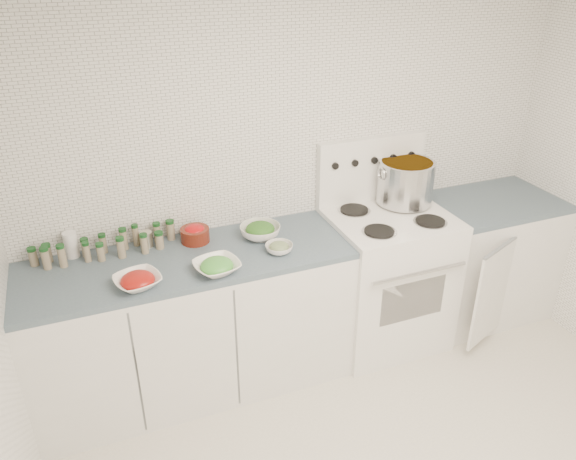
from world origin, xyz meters
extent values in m
cube|color=white|center=(0.00, 1.51, 1.25)|extent=(3.50, 0.02, 2.50)
cube|color=white|center=(-0.82, 1.19, 0.43)|extent=(1.85, 0.62, 0.86)
cube|color=#404E61|center=(-0.82, 1.19, 0.88)|extent=(1.85, 0.62, 0.03)
cube|color=white|center=(0.48, 1.18, 0.46)|extent=(0.76, 0.65, 0.92)
cube|color=black|center=(0.48, 0.86, 0.50)|extent=(0.45, 0.01, 0.28)
cylinder|color=silver|center=(0.48, 0.82, 0.72)|extent=(0.65, 0.02, 0.02)
cube|color=white|center=(0.48, 1.18, 0.93)|extent=(0.76, 0.65, 0.01)
cube|color=white|center=(0.48, 1.47, 1.15)|extent=(0.76, 0.06, 0.43)
cylinder|color=silver|center=(0.30, 1.02, 0.94)|extent=(0.21, 0.21, 0.01)
cylinder|color=black|center=(0.30, 1.02, 0.94)|extent=(0.18, 0.18, 0.01)
cylinder|color=silver|center=(0.66, 1.02, 0.94)|extent=(0.21, 0.21, 0.01)
cylinder|color=black|center=(0.66, 1.02, 0.94)|extent=(0.18, 0.18, 0.01)
cylinder|color=silver|center=(0.30, 1.33, 0.94)|extent=(0.21, 0.21, 0.01)
cylinder|color=black|center=(0.30, 1.33, 0.94)|extent=(0.18, 0.18, 0.01)
cylinder|color=silver|center=(0.66, 1.33, 0.94)|extent=(0.21, 0.21, 0.01)
cylinder|color=black|center=(0.66, 1.33, 0.94)|extent=(0.18, 0.18, 0.01)
cylinder|color=black|center=(0.20, 1.44, 1.22)|extent=(0.04, 0.02, 0.04)
cylinder|color=black|center=(0.34, 1.44, 1.22)|extent=(0.04, 0.02, 0.04)
cylinder|color=black|center=(0.48, 1.44, 1.22)|extent=(0.04, 0.02, 0.04)
cylinder|color=black|center=(0.62, 1.44, 1.22)|extent=(0.04, 0.02, 0.04)
cylinder|color=black|center=(0.76, 1.44, 1.22)|extent=(0.04, 0.02, 0.04)
cube|color=white|center=(1.30, 1.19, 0.43)|extent=(0.89, 0.62, 0.86)
cube|color=#404E61|center=(1.30, 1.19, 0.88)|extent=(0.89, 0.62, 0.03)
cube|color=white|center=(1.05, 0.80, 0.43)|extent=(0.38, 0.17, 0.70)
cylinder|color=silver|center=(0.66, 1.32, 1.09)|extent=(0.36, 0.36, 0.28)
cylinder|color=orange|center=(0.66, 1.32, 1.21)|extent=(0.33, 0.33, 0.03)
torus|color=silver|center=(0.47, 1.32, 1.17)|extent=(0.01, 0.09, 0.09)
torus|color=silver|center=(0.84, 1.32, 1.17)|extent=(0.01, 0.09, 0.09)
imported|color=white|center=(-1.12, 1.00, 0.93)|extent=(0.28, 0.28, 0.06)
ellipsoid|color=#AB0F0E|center=(-1.12, 1.00, 0.94)|extent=(0.17, 0.17, 0.08)
imported|color=white|center=(-0.71, 0.99, 0.93)|extent=(0.28, 0.28, 0.06)
ellipsoid|color=#2D8A2F|center=(-0.71, 0.99, 0.94)|extent=(0.17, 0.17, 0.08)
imported|color=white|center=(-0.36, 1.28, 0.94)|extent=(0.27, 0.27, 0.08)
ellipsoid|color=#1C5A19|center=(-0.36, 1.28, 0.96)|extent=(0.17, 0.17, 0.08)
imported|color=white|center=(-0.32, 1.07, 0.92)|extent=(0.16, 0.16, 0.05)
ellipsoid|color=#2A491D|center=(-0.32, 1.07, 0.94)|extent=(0.11, 0.11, 0.05)
cylinder|color=#581A0F|center=(-0.73, 1.37, 0.94)|extent=(0.17, 0.17, 0.08)
ellipsoid|color=red|center=(-0.73, 1.37, 0.97)|extent=(0.12, 0.12, 0.06)
cylinder|color=white|center=(-1.42, 1.45, 0.98)|extent=(0.10, 0.10, 0.15)
cylinder|color=#B5AE99|center=(-1.01, 1.41, 0.95)|extent=(0.08, 0.08, 0.09)
cylinder|color=gray|center=(-1.54, 1.44, 0.95)|extent=(0.05, 0.05, 0.09)
cylinder|color=#124118|center=(-1.54, 1.44, 1.00)|extent=(0.05, 0.05, 0.02)
cylinder|color=gray|center=(-1.62, 1.43, 0.95)|extent=(0.05, 0.05, 0.09)
cylinder|color=#124118|center=(-1.62, 1.43, 1.00)|extent=(0.05, 0.05, 0.02)
cylinder|color=gray|center=(-1.34, 1.43, 0.95)|extent=(0.04, 0.04, 0.09)
cylinder|color=#124118|center=(-1.34, 1.43, 1.00)|extent=(0.04, 0.04, 0.02)
cylinder|color=gray|center=(-1.25, 1.43, 0.95)|extent=(0.04, 0.04, 0.10)
cylinder|color=#124118|center=(-1.25, 1.43, 1.01)|extent=(0.04, 0.04, 0.02)
cylinder|color=gray|center=(-1.13, 1.43, 0.96)|extent=(0.04, 0.04, 0.12)
cylinder|color=#124118|center=(-1.13, 1.43, 1.02)|extent=(0.04, 0.04, 0.02)
cylinder|color=gray|center=(-1.06, 1.45, 0.96)|extent=(0.04, 0.04, 0.12)
cylinder|color=#124118|center=(-1.06, 1.45, 1.03)|extent=(0.04, 0.04, 0.02)
cylinder|color=gray|center=(-0.94, 1.44, 0.95)|extent=(0.04, 0.04, 0.11)
cylinder|color=#124118|center=(-0.94, 1.44, 1.02)|extent=(0.04, 0.04, 0.02)
cylinder|color=gray|center=(-0.86, 1.45, 0.95)|extent=(0.05, 0.05, 0.11)
cylinder|color=#124118|center=(-0.86, 1.45, 1.02)|extent=(0.05, 0.05, 0.02)
cylinder|color=gray|center=(-1.55, 1.36, 0.96)|extent=(0.04, 0.04, 0.11)
cylinder|color=#124118|center=(-1.55, 1.36, 1.02)|extent=(0.05, 0.05, 0.02)
cylinder|color=gray|center=(-1.47, 1.35, 0.96)|extent=(0.04, 0.04, 0.12)
cylinder|color=#124118|center=(-1.47, 1.35, 1.03)|extent=(0.04, 0.04, 0.02)
cylinder|color=gray|center=(-1.34, 1.36, 0.95)|extent=(0.04, 0.04, 0.10)
cylinder|color=#124118|center=(-1.34, 1.36, 1.01)|extent=(0.04, 0.04, 0.02)
cylinder|color=gray|center=(-1.27, 1.34, 0.95)|extent=(0.04, 0.04, 0.09)
cylinder|color=#124118|center=(-1.27, 1.34, 1.00)|extent=(0.04, 0.04, 0.02)
cylinder|color=gray|center=(-1.16, 1.34, 0.95)|extent=(0.04, 0.04, 0.11)
cylinder|color=#124118|center=(-1.16, 1.34, 1.02)|extent=(0.05, 0.05, 0.02)
cylinder|color=gray|center=(-1.03, 1.34, 0.95)|extent=(0.04, 0.04, 0.10)
cylinder|color=#124118|center=(-1.03, 1.34, 1.01)|extent=(0.04, 0.04, 0.02)
cylinder|color=gray|center=(-0.94, 1.36, 0.94)|extent=(0.05, 0.05, 0.09)
cylinder|color=#124118|center=(-0.94, 1.36, 1.00)|extent=(0.05, 0.05, 0.02)
camera|label=1|loc=(-1.30, -1.54, 2.48)|focal=35.00mm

